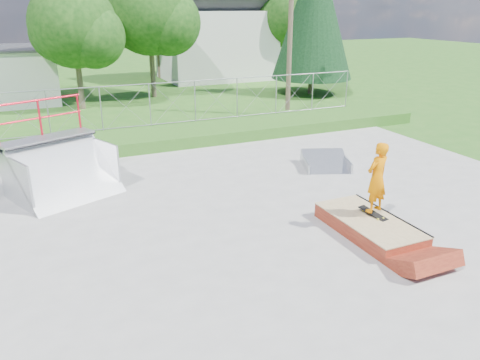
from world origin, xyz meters
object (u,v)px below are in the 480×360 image
(quarter_pipe, at_px, (61,152))
(grind_box, at_px, (369,226))
(skater, at_px, (377,180))
(flat_bank_ramp, at_px, (326,162))

(quarter_pipe, bearing_deg, grind_box, -63.63)
(quarter_pipe, height_order, skater, quarter_pipe)
(skater, bearing_deg, flat_bank_ramp, -123.79)
(flat_bank_ramp, relative_size, skater, 0.91)
(quarter_pipe, bearing_deg, flat_bank_ramp, -29.72)
(quarter_pipe, height_order, flat_bank_ramp, quarter_pipe)
(grind_box, bearing_deg, flat_bank_ramp, 68.18)
(grind_box, relative_size, skater, 1.60)
(quarter_pipe, distance_m, skater, 8.76)
(grind_box, xyz_separation_m, flat_bank_ramp, (1.86, 4.65, 0.02))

